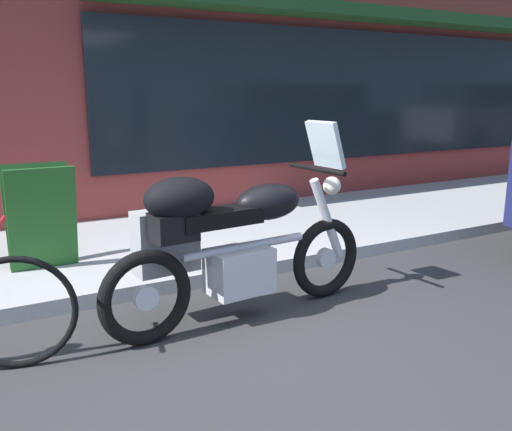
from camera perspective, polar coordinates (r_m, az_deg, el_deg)
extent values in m
plane|color=#333333|center=(3.49, 0.72, -14.62)|extent=(80.00, 80.00, 0.00)
torus|color=black|center=(4.37, 7.31, -4.44)|extent=(0.64, 0.14, 0.64)
cylinder|color=silver|center=(4.37, 7.31, -4.44)|extent=(0.16, 0.07, 0.16)
torus|color=black|center=(3.60, -11.45, -8.42)|extent=(0.64, 0.14, 0.64)
cylinder|color=silver|center=(3.60, -11.45, -8.42)|extent=(0.16, 0.07, 0.16)
cube|color=silver|center=(3.89, -1.75, -5.76)|extent=(0.46, 0.33, 0.32)
cylinder|color=silver|center=(3.86, -1.14, -3.24)|extent=(0.99, 0.14, 0.06)
ellipsoid|color=black|center=(3.90, 1.31, 1.46)|extent=(0.54, 0.32, 0.26)
cube|color=black|center=(3.69, -4.02, -0.18)|extent=(0.62, 0.29, 0.11)
cube|color=black|center=(3.55, -8.63, -1.16)|extent=(0.30, 0.24, 0.18)
cylinder|color=silver|center=(4.29, 7.43, -0.35)|extent=(0.35, 0.10, 0.67)
cylinder|color=black|center=(4.13, 6.33, 4.84)|extent=(0.09, 0.62, 0.04)
cube|color=silver|center=(4.17, 7.24, 7.37)|extent=(0.17, 0.33, 0.35)
sphere|color=#EAEACC|center=(4.26, 7.93, 3.13)|extent=(0.14, 0.14, 0.14)
cube|color=#A3A3A3|center=(3.82, -9.43, -2.66)|extent=(0.45, 0.24, 0.44)
cube|color=black|center=(3.92, -9.98, -2.28)|extent=(0.37, 0.05, 0.03)
ellipsoid|color=black|center=(3.53, -8.00, 1.78)|extent=(0.50, 0.36, 0.28)
torus|color=black|center=(3.52, -23.76, -9.29)|extent=(0.69, 0.20, 0.70)
cube|color=#1E511E|center=(4.89, -21.40, -0.36)|extent=(0.55, 0.18, 0.88)
cube|color=#1E511E|center=(5.10, -21.76, 0.13)|extent=(0.55, 0.18, 0.88)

